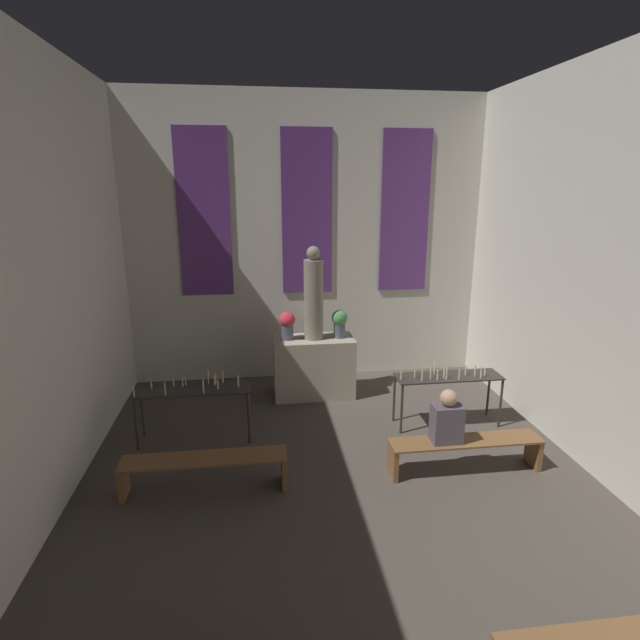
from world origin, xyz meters
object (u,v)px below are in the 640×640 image
Objects in this scene: altar at (314,367)px; person_seated at (447,419)px; flower_vase_left at (287,324)px; pew_back_left at (205,466)px; flower_vase_right at (340,322)px; candle_rack_left at (193,395)px; candle_rack_right at (448,381)px; statue at (313,296)px; pew_back_right at (465,448)px.

person_seated reaches higher than altar.
flower_vase_left is 0.25× the size of pew_back_left.
candle_rack_left is at bearing -149.54° from flower_vase_right.
flower_vase_left is 2.00m from candle_rack_left.
flower_vase_right is at bearing 30.46° from candle_rack_left.
altar is 2.25m from candle_rack_left.
flower_vase_right is at bearing 136.24° from candle_rack_right.
candle_rack_left is 0.82× the size of pew_back_left.
altar is 3.00m from pew_back_left.
flower_vase_left is 0.86m from flower_vase_right.
pew_back_left is at bearing -121.59° from altar.
person_seated is at bearing -55.76° from flower_vase_left.
statue reaches higher than flower_vase_left.
candle_rack_left and candle_rack_right have the same top height.
flower_vase_left is at bearing 124.24° from person_seated.
candle_rack_right is at bearing -36.16° from altar.
statue is at bearing 36.02° from candle_rack_left.
altar reaches higher than pew_back_left.
candle_rack_right is at bearing 20.03° from pew_back_left.
pew_back_right is (-0.24, -1.23, -0.37)m from candle_rack_right.
flower_vase_left is (-0.43, 0.00, -0.44)m from statue.
person_seated is at bearing -62.85° from statue.
person_seated reaches higher than pew_back_left.
candle_rack_left is 3.62m from candle_rack_right.
candle_rack_right is at bearing -0.08° from candle_rack_left.
flower_vase_right is 0.30× the size of candle_rack_right.
flower_vase_right reaches higher than candle_rack_left.
person_seated is at bearing 180.00° from pew_back_right.
statue is at bearing 0.00° from flower_vase_left.
altar is at bearing 121.59° from pew_back_right.
flower_vase_left is at bearing 43.61° from candle_rack_left.
flower_vase_left is 1.00× the size of flower_vase_right.
altar is at bearing 117.15° from person_seated.
pew_back_right is at bearing -58.41° from altar.
flower_vase_left is at bearing 149.43° from candle_rack_right.
pew_back_left and pew_back_right have the same top height.
altar reaches higher than candle_rack_right.
candle_rack_right is 0.82× the size of pew_back_right.
flower_vase_left is 2.95m from pew_back_left.
candle_rack_right is 3.62m from pew_back_left.
statue is 2.24× the size of person_seated.
pew_back_right is at bearing -65.90° from flower_vase_right.
flower_vase_right is (0.43, 0.00, 0.76)m from altar.
candle_rack_left is at bearing 179.92° from candle_rack_right.
flower_vase_left reaches higher than candle_rack_left.
pew_back_left is 2.91m from person_seated.
flower_vase_right is 3.38m from pew_back_left.
candle_rack_right reaches higher than pew_back_left.
pew_back_right is at bearing -100.94° from candle_rack_right.
statue is at bearing 121.59° from pew_back_right.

